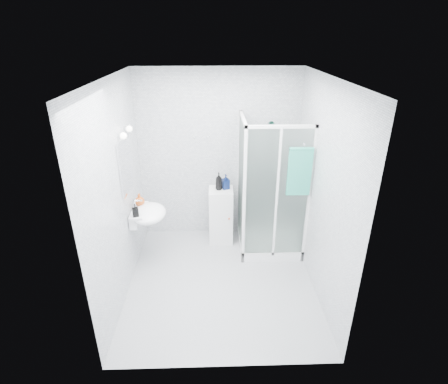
{
  "coord_description": "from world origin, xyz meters",
  "views": [
    {
      "loc": [
        -0.08,
        -3.72,
        3.04
      ],
      "look_at": [
        0.05,
        0.35,
        1.15
      ],
      "focal_mm": 28.0,
      "sensor_mm": 36.0,
      "label": 1
    }
  ],
  "objects_px": {
    "soap_dispenser_orange": "(139,200)",
    "storage_cabinet": "(221,215)",
    "wall_basin": "(147,214)",
    "shampoo_bottle_a": "(219,181)",
    "shower_enclosure": "(265,223)",
    "shampoo_bottle_b": "(226,182)",
    "soap_dispenser_black": "(135,210)",
    "hand_towel": "(300,171)"
  },
  "relations": [
    {
      "from": "hand_towel",
      "to": "shampoo_bottle_a",
      "type": "xyz_separation_m",
      "value": [
        -1.01,
        0.67,
        -0.42
      ]
    },
    {
      "from": "shampoo_bottle_b",
      "to": "soap_dispenser_orange",
      "type": "distance_m",
      "value": 1.29
    },
    {
      "from": "soap_dispenser_black",
      "to": "shampoo_bottle_a",
      "type": "bearing_deg",
      "value": 35.27
    },
    {
      "from": "shampoo_bottle_b",
      "to": "soap_dispenser_black",
      "type": "xyz_separation_m",
      "value": [
        -1.19,
        -0.8,
        -0.04
      ]
    },
    {
      "from": "shampoo_bottle_a",
      "to": "shampoo_bottle_b",
      "type": "height_order",
      "value": "shampoo_bottle_a"
    },
    {
      "from": "storage_cabinet",
      "to": "shampoo_bottle_a",
      "type": "relative_size",
      "value": 3.29
    },
    {
      "from": "wall_basin",
      "to": "shampoo_bottle_a",
      "type": "distance_m",
      "value": 1.16
    },
    {
      "from": "soap_dispenser_orange",
      "to": "storage_cabinet",
      "type": "bearing_deg",
      "value": 21.78
    },
    {
      "from": "shower_enclosure",
      "to": "shampoo_bottle_b",
      "type": "height_order",
      "value": "shower_enclosure"
    },
    {
      "from": "storage_cabinet",
      "to": "wall_basin",
      "type": "bearing_deg",
      "value": -149.51
    },
    {
      "from": "shampoo_bottle_a",
      "to": "shower_enclosure",
      "type": "bearing_deg",
      "value": -21.55
    },
    {
      "from": "storage_cabinet",
      "to": "soap_dispenser_black",
      "type": "xyz_separation_m",
      "value": [
        -1.12,
        -0.76,
        0.51
      ]
    },
    {
      "from": "wall_basin",
      "to": "soap_dispenser_black",
      "type": "xyz_separation_m",
      "value": [
        -0.1,
        -0.18,
        0.15
      ]
    },
    {
      "from": "soap_dispenser_orange",
      "to": "wall_basin",
      "type": "bearing_deg",
      "value": -49.17
    },
    {
      "from": "wall_basin",
      "to": "shampoo_bottle_b",
      "type": "distance_m",
      "value": 1.26
    },
    {
      "from": "soap_dispenser_black",
      "to": "hand_towel",
      "type": "bearing_deg",
      "value": 2.71
    },
    {
      "from": "shampoo_bottle_b",
      "to": "soap_dispenser_orange",
      "type": "height_order",
      "value": "shampoo_bottle_b"
    },
    {
      "from": "shower_enclosure",
      "to": "shampoo_bottle_b",
      "type": "distance_m",
      "value": 0.84
    },
    {
      "from": "storage_cabinet",
      "to": "soap_dispenser_orange",
      "type": "bearing_deg",
      "value": -157.23
    },
    {
      "from": "shower_enclosure",
      "to": "shampoo_bottle_a",
      "type": "xyz_separation_m",
      "value": [
        -0.68,
        0.27,
        0.56
      ]
    },
    {
      "from": "shower_enclosure",
      "to": "shampoo_bottle_a",
      "type": "height_order",
      "value": "shower_enclosure"
    },
    {
      "from": "storage_cabinet",
      "to": "soap_dispenser_orange",
      "type": "relative_size",
      "value": 5.08
    },
    {
      "from": "shampoo_bottle_b",
      "to": "soap_dispenser_black",
      "type": "height_order",
      "value": "shampoo_bottle_b"
    },
    {
      "from": "soap_dispenser_orange",
      "to": "shampoo_bottle_a",
      "type": "bearing_deg",
      "value": 22.82
    },
    {
      "from": "hand_towel",
      "to": "wall_basin",
      "type": "bearing_deg",
      "value": 177.56
    },
    {
      "from": "shower_enclosure",
      "to": "shampoo_bottle_a",
      "type": "relative_size",
      "value": 7.51
    },
    {
      "from": "storage_cabinet",
      "to": "soap_dispenser_orange",
      "type": "height_order",
      "value": "soap_dispenser_orange"
    },
    {
      "from": "wall_basin",
      "to": "shampoo_bottle_a",
      "type": "xyz_separation_m",
      "value": [
        0.98,
        0.58,
        0.21
      ]
    },
    {
      "from": "shower_enclosure",
      "to": "soap_dispenser_black",
      "type": "relative_size",
      "value": 11.87
    },
    {
      "from": "wall_basin",
      "to": "soap_dispenser_orange",
      "type": "height_order",
      "value": "soap_dispenser_orange"
    },
    {
      "from": "storage_cabinet",
      "to": "shampoo_bottle_b",
      "type": "height_order",
      "value": "shampoo_bottle_b"
    },
    {
      "from": "hand_towel",
      "to": "soap_dispenser_orange",
      "type": "relative_size",
      "value": 3.74
    },
    {
      "from": "storage_cabinet",
      "to": "soap_dispenser_orange",
      "type": "distance_m",
      "value": 1.31
    },
    {
      "from": "wall_basin",
      "to": "hand_towel",
      "type": "bearing_deg",
      "value": -2.44
    },
    {
      "from": "soap_dispenser_black",
      "to": "shower_enclosure",
      "type": "bearing_deg",
      "value": 15.88
    },
    {
      "from": "shampoo_bottle_a",
      "to": "soap_dispenser_black",
      "type": "height_order",
      "value": "shampoo_bottle_a"
    },
    {
      "from": "shampoo_bottle_a",
      "to": "shampoo_bottle_b",
      "type": "bearing_deg",
      "value": 15.46
    },
    {
      "from": "shower_enclosure",
      "to": "storage_cabinet",
      "type": "bearing_deg",
      "value": 158.33
    },
    {
      "from": "shower_enclosure",
      "to": "shampoo_bottle_a",
      "type": "bearing_deg",
      "value": 158.45
    },
    {
      "from": "storage_cabinet",
      "to": "shampoo_bottle_a",
      "type": "height_order",
      "value": "shampoo_bottle_a"
    },
    {
      "from": "hand_towel",
      "to": "shower_enclosure",
      "type": "bearing_deg",
      "value": 130.25
    },
    {
      "from": "wall_basin",
      "to": "soap_dispenser_orange",
      "type": "xyz_separation_m",
      "value": [
        -0.11,
        0.12,
        0.15
      ]
    }
  ]
}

